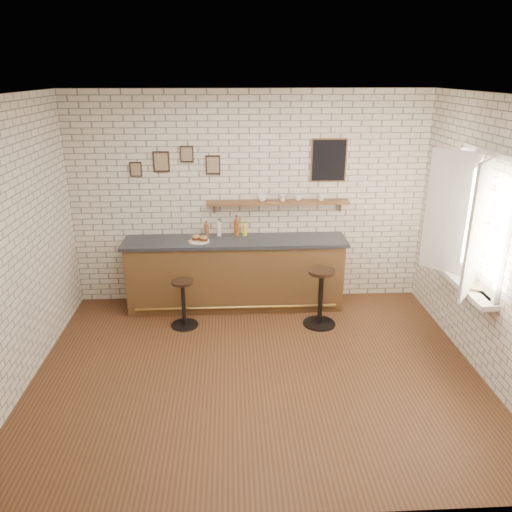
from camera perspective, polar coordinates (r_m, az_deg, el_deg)
The scene contains 21 objects.
ground at distance 5.84m, azimuth 0.10°, elevation -12.91°, with size 5.00×5.00×0.00m, color brown.
bar_counter at distance 7.11m, azimuth -2.35°, elevation -1.96°, with size 3.10×0.65×1.01m.
sandwich_plate at distance 6.89m, azimuth -6.51°, elevation 1.70°, with size 0.28×0.28×0.01m, color white.
ciabatta_sandwich at distance 6.87m, azimuth -6.44°, elevation 2.05°, with size 0.25×0.17×0.08m.
potato_chips at distance 6.89m, azimuth -6.60°, elevation 1.76°, with size 0.26×0.19×0.00m.
bitters_bottle_brown at distance 7.09m, azimuth -5.68°, elevation 2.98°, with size 0.07×0.07×0.22m.
bitters_bottle_white at distance 7.08m, azimuth -4.25°, elevation 3.09°, with size 0.06×0.06×0.24m.
bitters_bottle_amber at distance 7.07m, azimuth -2.24°, elevation 3.30°, with size 0.07×0.07×0.30m.
condiment_bottle_yellow at distance 7.08m, azimuth -1.29°, elevation 3.03°, with size 0.06×0.06×0.20m.
bar_stool_left at distance 6.67m, azimuth -8.29°, elevation -5.20°, with size 0.36×0.36×0.66m.
bar_stool_right at distance 6.66m, azimuth 7.39°, elevation -4.52°, with size 0.44×0.44×0.79m.
wall_shelf at distance 7.03m, azimuth 2.56°, elevation 6.12°, with size 2.00×0.18×0.18m.
shelf_cup_a at distance 6.99m, azimuth 0.68°, elevation 6.67°, with size 0.13×0.13×0.10m, color white.
shelf_cup_b at distance 7.02m, azimuth 3.06°, elevation 6.63°, with size 0.09×0.09×0.09m, color white.
shelf_cup_c at distance 7.04m, azimuth 4.84°, elevation 6.64°, with size 0.11×0.11×0.09m, color white.
shelf_cup_d at distance 7.09m, azimuth 7.48°, elevation 6.66°, with size 0.10×0.10×0.09m, color white.
back_wall_decor at distance 6.97m, azimuth 1.12°, elevation 10.79°, with size 2.96×0.02×0.56m.
window_sill at distance 6.26m, azimuth 22.49°, elevation -2.88°, with size 0.20×1.35×0.06m.
casement_window at distance 6.01m, azimuth 23.07°, elevation 3.70°, with size 0.40×1.30×1.56m.
book_lower at distance 6.08m, azimuth 23.08°, elevation -3.23°, with size 0.15×0.21×0.02m, color tan.
book_upper at distance 6.07m, azimuth 23.11°, elevation -3.09°, with size 0.16×0.22×0.02m, color tan.
Camera 1 is at (-0.26, -4.88, 3.21)m, focal length 35.00 mm.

